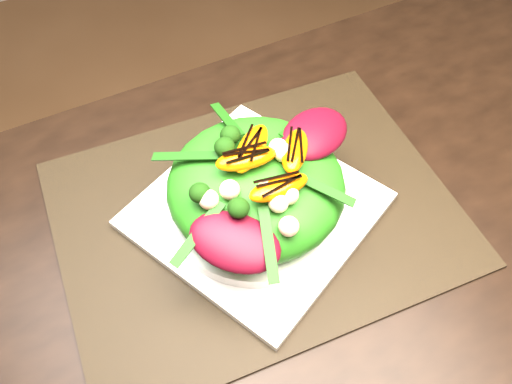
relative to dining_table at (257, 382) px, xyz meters
name	(u,v)px	position (x,y,z in m)	size (l,w,h in m)	color
dining_table	(257,382)	(0.00, 0.00, 0.00)	(1.60, 0.90, 0.75)	black
placemat	(256,213)	(0.09, 0.17, 0.02)	(0.46, 0.35, 0.00)	black
plate_base	(256,210)	(0.09, 0.17, 0.03)	(0.24, 0.24, 0.01)	white
salad_bowl	(256,203)	(0.09, 0.17, 0.04)	(0.21, 0.21, 0.02)	white
lettuce_mound	(256,186)	(0.09, 0.17, 0.08)	(0.20, 0.20, 0.08)	#2A7816
radicchio_leaf	(315,133)	(0.17, 0.19, 0.11)	(0.10, 0.06, 0.02)	#460713
orange_segment	(235,149)	(0.07, 0.20, 0.12)	(0.07, 0.03, 0.02)	#EB5B03
broccoli_floret	(194,149)	(0.03, 0.22, 0.12)	(0.03, 0.03, 0.03)	#163309
macadamia_nut	(291,166)	(0.12, 0.15, 0.12)	(0.02, 0.02, 0.02)	beige
balsamic_drizzle	(235,143)	(0.07, 0.20, 0.13)	(0.04, 0.00, 0.00)	black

